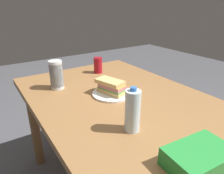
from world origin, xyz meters
name	(u,v)px	position (x,y,z in m)	size (l,w,h in m)	color
dining_table	(126,116)	(0.00, 0.00, 0.66)	(1.50, 0.95, 0.76)	olive
paper_plate	(112,94)	(0.12, 0.02, 0.76)	(0.24, 0.24, 0.01)	white
sandwich	(111,87)	(0.12, 0.02, 0.81)	(0.20, 0.14, 0.08)	#DBB26B
soda_can_red	(98,65)	(0.53, -0.12, 0.82)	(0.07, 0.07, 0.12)	maroon
chip_bag	(199,158)	(-0.53, 0.10, 0.79)	(0.23, 0.15, 0.07)	#268C38
water_bottle_tall	(133,111)	(-0.24, 0.15, 0.85)	(0.07, 0.07, 0.21)	silver
plastic_cup_stack	(56,75)	(0.40, 0.26, 0.85)	(0.08, 0.08, 0.18)	silver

